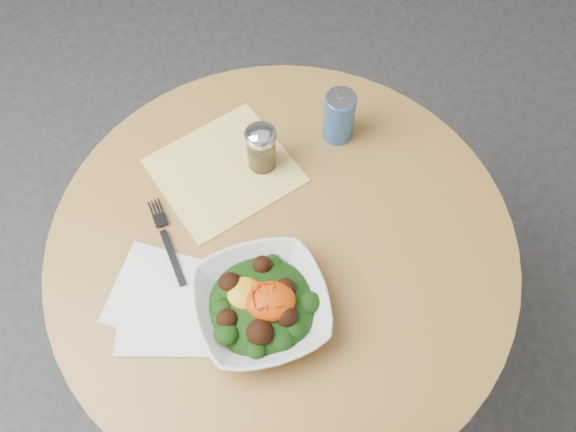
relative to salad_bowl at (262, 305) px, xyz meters
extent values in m
plane|color=#2C2C2E|center=(0.05, 0.13, -0.78)|extent=(6.00, 6.00, 0.00)
cylinder|color=black|center=(0.05, 0.13, -0.77)|extent=(0.52, 0.52, 0.03)
cylinder|color=black|center=(0.05, 0.13, -0.43)|extent=(0.10, 0.10, 0.71)
cylinder|color=#B88542|center=(0.05, 0.13, -0.05)|extent=(0.90, 0.90, 0.04)
cube|color=#F0AD0C|center=(-0.05, 0.31, -0.03)|extent=(0.34, 0.33, 0.00)
cube|color=white|center=(-0.18, 0.06, -0.03)|extent=(0.22, 0.22, 0.00)
cube|color=white|center=(-0.17, 0.02, -0.03)|extent=(0.19, 0.19, 0.00)
imported|color=silver|center=(0.00, 0.00, 0.00)|extent=(0.27, 0.27, 0.06)
ellipsoid|color=black|center=(0.00, 0.00, -0.01)|extent=(0.19, 0.19, 0.07)
ellipsoid|color=gold|center=(-0.03, 0.02, 0.02)|extent=(0.06, 0.06, 0.02)
ellipsoid|color=red|center=(0.02, -0.01, 0.03)|extent=(0.09, 0.07, 0.04)
cube|color=black|center=(-0.16, 0.12, -0.03)|extent=(0.05, 0.12, 0.00)
cube|color=black|center=(-0.18, 0.22, -0.03)|extent=(0.04, 0.07, 0.00)
cylinder|color=silver|center=(0.03, 0.32, 0.01)|extent=(0.06, 0.06, 0.09)
cylinder|color=olive|center=(0.03, 0.32, -0.01)|extent=(0.05, 0.05, 0.05)
cylinder|color=silver|center=(0.03, 0.32, 0.06)|extent=(0.06, 0.06, 0.01)
ellipsoid|color=silver|center=(0.03, 0.32, 0.07)|extent=(0.06, 0.06, 0.03)
cylinder|color=#0D3196|center=(0.19, 0.37, 0.03)|extent=(0.06, 0.06, 0.12)
cylinder|color=silver|center=(0.19, 0.37, 0.09)|extent=(0.06, 0.06, 0.00)
cube|color=silver|center=(0.19, 0.38, 0.09)|extent=(0.01, 0.02, 0.00)
camera|label=1|loc=(0.00, -0.41, 1.06)|focal=40.00mm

